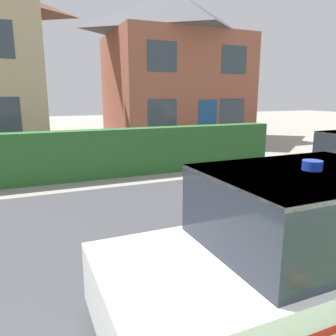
% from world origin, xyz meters
% --- Properties ---
extents(road_strip, '(28.00, 6.80, 0.01)m').
position_xyz_m(road_strip, '(0.00, 4.66, 0.01)').
color(road_strip, '#424247').
rests_on(road_strip, ground).
extents(garden_hedge, '(10.06, 0.52, 1.37)m').
position_xyz_m(garden_hedge, '(0.68, 9.25, 0.68)').
color(garden_hedge, '#2D662D').
rests_on(garden_hedge, ground).
extents(police_car, '(4.01, 1.75, 1.65)m').
position_xyz_m(police_car, '(0.74, 2.50, 0.74)').
color(police_car, black).
rests_on(police_car, road_strip).
extents(house_right, '(7.13, 5.66, 7.51)m').
position_xyz_m(house_right, '(5.81, 16.64, 3.83)').
color(house_right, '#93513D').
rests_on(house_right, ground).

